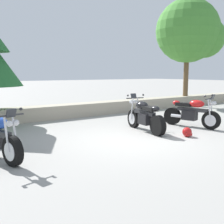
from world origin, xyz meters
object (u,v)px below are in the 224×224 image
rider_helmet (187,132)px  leafy_tree_mid_right (191,32)px  motorcycle_black_centre (145,116)px  motorcycle_red_far_right (192,113)px

rider_helmet → leafy_tree_mid_right: size_ratio=0.05×
motorcycle_black_centre → motorcycle_red_far_right: 1.87m
rider_helmet → motorcycle_red_far_right: bearing=34.7°
motorcycle_black_centre → motorcycle_red_far_right: same height
rider_helmet → leafy_tree_mid_right: leafy_tree_mid_right is taller
motorcycle_black_centre → leafy_tree_mid_right: size_ratio=0.38×
motorcycle_black_centre → leafy_tree_mid_right: (6.97, 3.92, 3.65)m
rider_helmet → leafy_tree_mid_right: bearing=39.1°
rider_helmet → leafy_tree_mid_right: 9.24m
motorcycle_black_centre → rider_helmet: 1.46m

